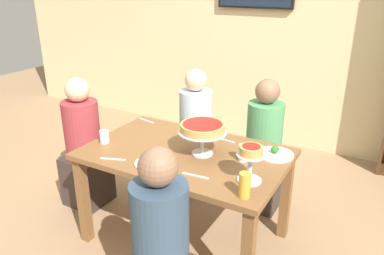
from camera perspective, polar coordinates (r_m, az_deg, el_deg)
ground_plane at (r=3.08m, az=-0.95°, el=-16.17°), size 12.00×12.00×0.00m
rear_partition at (r=4.50m, az=13.65°, el=14.83°), size 8.00×0.12×2.80m
dining_table at (r=2.74m, az=-1.03°, el=-5.50°), size 1.42×0.91×0.74m
diner_far_right at (r=3.28m, az=10.66°, el=-4.00°), size 0.34×0.34×1.15m
diner_head_west at (r=3.39m, az=-15.95°, el=-3.59°), size 0.34×0.34×1.15m
diner_far_left at (r=3.55m, az=0.56°, el=-1.58°), size 0.34×0.34×1.15m
deep_dish_pizza_stand at (r=2.58m, az=1.60°, el=-0.30°), size 0.34×0.34×0.23m
personal_pizza_stand at (r=2.27m, az=8.88°, el=-4.43°), size 0.17×0.17×0.24m
salad_plate_near_diner at (r=2.52m, az=-5.97°, el=-5.12°), size 0.24×0.24×0.07m
salad_plate_far_diner at (r=2.70m, az=12.47°, el=-3.83°), size 0.25×0.25×0.07m
beer_glass_amber_tall at (r=2.15m, az=7.96°, el=-8.65°), size 0.07×0.07×0.15m
water_glass_clear_near at (r=2.89m, az=-13.12°, el=-1.36°), size 0.07×0.07×0.10m
water_glass_clear_far at (r=2.56m, az=7.72°, el=-3.82°), size 0.06×0.06×0.12m
cutlery_fork_near at (r=2.89m, az=4.92°, el=-1.86°), size 0.18×0.04×0.00m
cutlery_knife_near at (r=2.37m, az=0.52°, el=-7.30°), size 0.18×0.03×0.00m
cutlery_fork_far at (r=2.64m, az=-11.88°, el=-4.69°), size 0.17×0.08×0.00m
cutlery_knife_far at (r=3.29m, az=-6.90°, el=1.05°), size 0.18×0.05×0.00m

